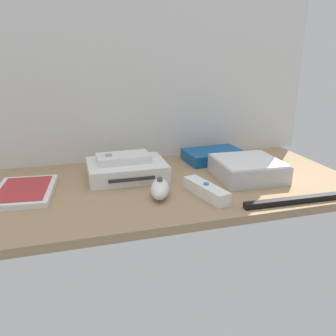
{
  "coord_description": "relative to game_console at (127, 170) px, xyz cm",
  "views": [
    {
      "loc": [
        -23.65,
        -82.1,
        32.61
      ],
      "look_at": [
        0.0,
        0.0,
        4.0
      ],
      "focal_mm": 36.52,
      "sensor_mm": 36.0,
      "label": 1
    }
  ],
  "objects": [
    {
      "name": "remote_nunchuk",
      "position": [
        5.31,
        -15.87,
        -0.16
      ],
      "size": [
        7.23,
        10.86,
        5.1
      ],
      "rotation": [
        0.0,
        0.0,
        -0.31
      ],
      "color": "white",
      "rests_on": "ground_plane"
    },
    {
      "name": "game_case",
      "position": [
        -26.18,
        -5.26,
        -1.44
      ],
      "size": [
        15.46,
        20.28,
        1.56
      ],
      "rotation": [
        0.0,
        0.0,
        -0.1
      ],
      "color": "white",
      "rests_on": "ground_plane"
    },
    {
      "name": "ground_plane",
      "position": [
        9.86,
        -7.04,
        -3.2
      ],
      "size": [
        100.0,
        48.0,
        2.0
      ],
      "primitive_type": "cube",
      "color": "#9E7F5B",
      "rests_on": "ground"
    },
    {
      "name": "network_router",
      "position": [
        29.24,
        7.61,
        -0.5
      ],
      "size": [
        18.76,
        13.24,
        3.4
      ],
      "rotation": [
        0.0,
        0.0,
        0.07
      ],
      "color": "#145193",
      "rests_on": "ground_plane"
    },
    {
      "name": "back_wall",
      "position": [
        9.86,
        17.56,
        29.8
      ],
      "size": [
        110.0,
        1.2,
        64.0
      ],
      "primitive_type": "cube",
      "color": "silver",
      "rests_on": "ground"
    },
    {
      "name": "remote_wand",
      "position": [
        16.01,
        -18.66,
        -0.69
      ],
      "size": [
        6.95,
        15.23,
        3.4
      ],
      "rotation": [
        0.0,
        0.0,
        0.24
      ],
      "color": "white",
      "rests_on": "ground_plane"
    },
    {
      "name": "game_console",
      "position": [
        0.0,
        0.0,
        0.0
      ],
      "size": [
        21.08,
        16.58,
        4.4
      ],
      "rotation": [
        0.0,
        0.0,
        -0.01
      ],
      "color": "white",
      "rests_on": "ground_plane"
    },
    {
      "name": "sensor_bar",
      "position": [
        33.47,
        -28.16,
        -1.5
      ],
      "size": [
        24.04,
        2.49,
        1.4
      ],
      "primitive_type": "cube",
      "rotation": [
        0.0,
        0.0,
        -0.03
      ],
      "color": "black",
      "rests_on": "ground_plane"
    },
    {
      "name": "mini_computer",
      "position": [
        31.91,
        -9.69,
        0.44
      ],
      "size": [
        17.65,
        17.65,
        5.3
      ],
      "rotation": [
        0.0,
        0.0,
        -0.04
      ],
      "color": "silver",
      "rests_on": "ground_plane"
    },
    {
      "name": "remote_classic_pad",
      "position": [
        -0.76,
        0.71,
        3.21
      ],
      "size": [
        14.65,
        8.46,
        2.4
      ],
      "rotation": [
        0.0,
        0.0,
        0.03
      ],
      "color": "white",
      "rests_on": "game_console"
    }
  ]
}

